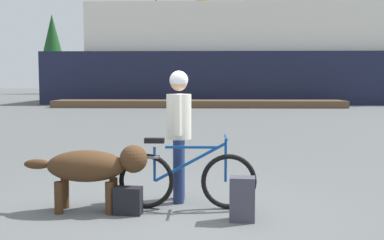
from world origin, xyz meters
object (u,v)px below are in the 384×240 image
at_px(bicycle, 186,179).
at_px(dog, 93,167).
at_px(person_cyclist, 179,123).
at_px(sailboat_moored, 260,95).
at_px(handbag_pannier, 128,201).
at_px(backpack, 242,199).
at_px(ferry_boat, 251,57).

distance_m(bicycle, dog, 1.13).
height_order(person_cyclist, sailboat_moored, sailboat_moored).
distance_m(bicycle, person_cyclist, 0.75).
xyz_separation_m(dog, handbag_pannier, (0.43, -0.12, -0.38)).
bearing_deg(backpack, bicycle, 143.83).
bearing_deg(sailboat_moored, ferry_boat, -137.00).
bearing_deg(handbag_pannier, dog, 164.85).
bearing_deg(sailboat_moored, backpack, -97.01).
xyz_separation_m(person_cyclist, ferry_boat, (3.54, 27.50, 2.16)).
distance_m(ferry_boat, sailboat_moored, 2.90).
bearing_deg(handbag_pannier, ferry_boat, 81.70).
relative_size(bicycle, dog, 1.13).
relative_size(backpack, sailboat_moored, 0.06).
height_order(person_cyclist, backpack, person_cyclist).
bearing_deg(ferry_boat, sailboat_moored, 43.00).
distance_m(bicycle, backpack, 0.81).
height_order(person_cyclist, dog, person_cyclist).
height_order(handbag_pannier, ferry_boat, ferry_boat).
distance_m(bicycle, sailboat_moored, 28.92).
bearing_deg(ferry_boat, handbag_pannier, -98.30).
xyz_separation_m(person_cyclist, dog, (-1.00, -0.51, -0.48)).
xyz_separation_m(backpack, ferry_boat, (2.78, 28.34, 2.93)).
relative_size(bicycle, ferry_boat, 0.06).
relative_size(backpack, handbag_pannier, 1.54).
height_order(backpack, ferry_boat, ferry_boat).
bearing_deg(handbag_pannier, backpack, -9.17).
height_order(dog, backpack, dog).
bearing_deg(sailboat_moored, person_cyclist, -98.73).
bearing_deg(handbag_pannier, bicycle, 21.08).
xyz_separation_m(bicycle, dog, (-1.11, -0.14, 0.17)).
distance_m(handbag_pannier, ferry_boat, 28.58).
relative_size(person_cyclist, backpack, 3.40).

